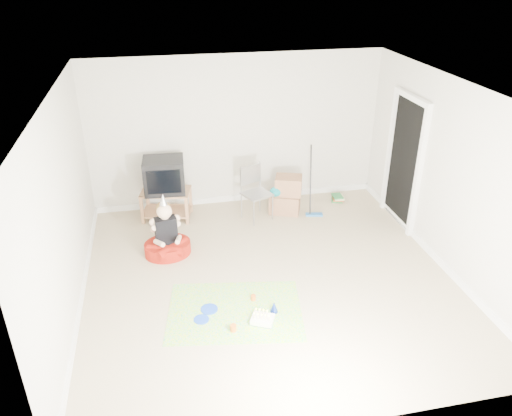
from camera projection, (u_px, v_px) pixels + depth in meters
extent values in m
plane|color=tan|center=(269.00, 278.00, 6.91)|extent=(5.00, 5.00, 0.00)
cube|color=black|center=(404.00, 164.00, 7.94)|extent=(0.02, 0.90, 2.05)
cube|color=#A8734C|center=(166.00, 192.00, 8.27)|extent=(0.89, 0.66, 0.03)
cube|color=#A8734C|center=(167.00, 211.00, 8.44)|extent=(0.89, 0.66, 0.03)
cube|color=#A8734C|center=(142.00, 210.00, 8.19)|extent=(0.06, 0.06, 0.50)
cube|color=#A8734C|center=(187.00, 210.00, 8.17)|extent=(0.06, 0.06, 0.50)
cube|color=#A8734C|center=(148.00, 198.00, 8.58)|extent=(0.06, 0.06, 0.50)
cube|color=#A8734C|center=(190.00, 199.00, 8.57)|extent=(0.06, 0.06, 0.50)
cube|color=black|center=(164.00, 175.00, 8.13)|extent=(0.68, 0.58, 0.56)
cube|color=#9C9CA1|center=(257.00, 194.00, 8.25)|extent=(0.55, 0.54, 0.03)
cylinder|color=#9C9CA1|center=(247.00, 196.00, 8.15)|extent=(0.02, 0.02, 0.94)
cylinder|color=#9C9CA1|center=(266.00, 191.00, 8.34)|extent=(0.02, 0.02, 0.94)
cube|color=#9C6C4B|center=(285.00, 203.00, 8.61)|extent=(0.61, 0.55, 0.33)
cube|color=#9C6C4B|center=(288.00, 185.00, 8.48)|extent=(0.53, 0.47, 0.31)
ellipsoid|color=#0B7782|center=(276.00, 192.00, 8.42)|extent=(0.22, 0.16, 0.18)
cube|color=#2365B1|center=(314.00, 215.00, 8.55)|extent=(0.30, 0.16, 0.03)
cylinder|color=black|center=(316.00, 184.00, 8.28)|extent=(0.10, 0.39, 1.13)
cube|color=#257036|center=(338.00, 200.00, 9.07)|extent=(0.27, 0.30, 0.03)
cube|color=#AF5125|center=(338.00, 198.00, 9.05)|extent=(0.24, 0.28, 0.03)
cube|color=beige|center=(338.00, 197.00, 9.04)|extent=(0.21, 0.26, 0.03)
cube|color=#257036|center=(338.00, 195.00, 9.03)|extent=(0.18, 0.23, 0.03)
cylinder|color=#A71C0F|center=(168.00, 248.00, 7.43)|extent=(0.79, 0.79, 0.19)
cube|color=black|center=(166.00, 231.00, 7.29)|extent=(0.34, 0.23, 0.42)
sphere|color=beige|center=(164.00, 211.00, 7.14)|extent=(0.25, 0.25, 0.22)
cone|color=silver|center=(163.00, 199.00, 7.06)|extent=(0.11, 0.11, 0.17)
cube|color=#FF357C|center=(235.00, 311.00, 6.27)|extent=(1.84, 1.46, 0.01)
cube|color=white|center=(263.00, 320.00, 6.06)|extent=(0.33, 0.31, 0.07)
cube|color=#3EAE5D|center=(263.00, 322.00, 6.08)|extent=(0.33, 0.31, 0.01)
cylinder|color=beige|center=(254.00, 316.00, 6.02)|extent=(0.01, 0.01, 0.07)
cylinder|color=beige|center=(258.00, 317.00, 6.01)|extent=(0.01, 0.01, 0.07)
cylinder|color=beige|center=(262.00, 317.00, 5.99)|extent=(0.01, 0.01, 0.07)
cylinder|color=beige|center=(266.00, 318.00, 5.98)|extent=(0.01, 0.01, 0.07)
cylinder|color=beige|center=(269.00, 319.00, 5.97)|extent=(0.01, 0.01, 0.07)
cylinder|color=beige|center=(256.00, 312.00, 6.09)|extent=(0.01, 0.01, 0.07)
cylinder|color=beige|center=(260.00, 312.00, 6.08)|extent=(0.01, 0.01, 0.07)
cylinder|color=beige|center=(263.00, 313.00, 6.07)|extent=(0.01, 0.01, 0.07)
cylinder|color=beige|center=(267.00, 314.00, 6.06)|extent=(0.01, 0.01, 0.07)
cylinder|color=#1741BE|center=(209.00, 309.00, 6.29)|extent=(0.30, 0.30, 0.01)
cylinder|color=#1741BE|center=(201.00, 319.00, 6.11)|extent=(0.22, 0.22, 0.01)
cylinder|color=#D15B17|center=(253.00, 298.00, 6.45)|extent=(0.08, 0.08, 0.07)
cylinder|color=#D15B17|center=(233.00, 328.00, 5.92)|extent=(0.09, 0.09, 0.09)
cone|color=#16309D|center=(274.00, 307.00, 6.22)|extent=(0.11, 0.11, 0.15)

